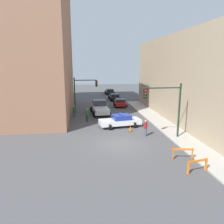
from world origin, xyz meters
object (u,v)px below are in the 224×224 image
(police_car, at_px, (120,121))
(pedestrian_crossing, at_px, (87,115))
(parked_car_near, at_px, (120,102))
(parked_car_far, at_px, (110,92))
(traffic_light_near, at_px, (168,103))
(white_truck, at_px, (100,108))
(pedestrian_corner, at_px, (74,111))
(barrier_mid, at_px, (183,152))
(traffic_cone, at_px, (130,129))
(parked_car_mid, at_px, (114,97))
(barrier_front, at_px, (198,164))
(traffic_light_far, at_px, (82,90))
(pedestrian_sidewalk, at_px, (145,128))

(police_car, relative_size, pedestrian_crossing, 2.96)
(parked_car_near, xyz_separation_m, parked_car_far, (0.07, 15.05, 0.00))
(traffic_light_near, xyz_separation_m, white_truck, (-5.55, 11.67, -2.62))
(pedestrian_corner, bearing_deg, barrier_mid, 55.01)
(police_car, bearing_deg, traffic_cone, -167.50)
(parked_car_near, relative_size, parked_car_mid, 1.02)
(white_truck, height_order, parked_car_far, white_truck)
(traffic_light_near, height_order, pedestrian_crossing, traffic_light_near)
(pedestrian_corner, bearing_deg, parked_car_mid, 176.03)
(barrier_front, xyz_separation_m, traffic_cone, (-2.47, 9.46, -0.30))
(parked_car_mid, relative_size, pedestrian_crossing, 2.63)
(white_truck, distance_m, parked_car_mid, 12.47)
(parked_car_mid, relative_size, pedestrian_corner, 2.63)
(parked_car_mid, height_order, barrier_mid, parked_car_mid)
(traffic_light_far, relative_size, pedestrian_sidewalk, 3.13)
(barrier_front, height_order, barrier_mid, same)
(white_truck, xyz_separation_m, barrier_front, (5.02, -18.58, -0.29))
(barrier_front, distance_m, barrier_mid, 2.03)
(white_truck, bearing_deg, traffic_light_far, 154.09)
(traffic_light_near, relative_size, barrier_front, 3.29)
(police_car, bearing_deg, parked_car_near, -17.96)
(pedestrian_sidewalk, bearing_deg, pedestrian_corner, 163.50)
(traffic_light_far, xyz_separation_m, pedestrian_crossing, (0.54, -5.18, -2.54))
(traffic_light_near, height_order, traffic_light_far, traffic_light_near)
(traffic_light_near, distance_m, barrier_mid, 5.72)
(police_car, bearing_deg, traffic_light_far, 19.27)
(traffic_cone, bearing_deg, police_car, 110.88)
(parked_car_near, xyz_separation_m, barrier_front, (1.12, -23.88, -0.06))
(pedestrian_sidewalk, relative_size, barrier_mid, 1.05)
(parked_car_near, relative_size, parked_car_far, 1.02)
(pedestrian_crossing, height_order, pedestrian_sidewalk, same)
(pedestrian_sidewalk, bearing_deg, white_truck, 143.78)
(police_car, relative_size, pedestrian_sidewalk, 2.96)
(white_truck, bearing_deg, traffic_light_near, -68.05)
(pedestrian_corner, height_order, traffic_cone, pedestrian_corner)
(parked_car_near, relative_size, pedestrian_corner, 2.68)
(traffic_light_far, height_order, police_car, traffic_light_far)
(police_car, xyz_separation_m, parked_car_near, (2.10, 12.45, -0.05))
(traffic_light_near, relative_size, traffic_cone, 7.93)
(barrier_front, bearing_deg, barrier_mid, 92.18)
(parked_car_mid, distance_m, traffic_cone, 21.02)
(traffic_light_far, height_order, pedestrian_crossing, traffic_light_far)
(pedestrian_sidewalk, bearing_deg, pedestrian_crossing, 165.24)
(pedestrian_corner, relative_size, traffic_cone, 2.53)
(white_truck, height_order, parked_car_mid, white_truck)
(white_truck, distance_m, parked_car_far, 20.74)
(pedestrian_crossing, bearing_deg, pedestrian_sidewalk, 98.58)
(traffic_light_far, relative_size, barrier_front, 3.29)
(parked_car_mid, distance_m, barrier_front, 30.46)
(parked_car_mid, bearing_deg, traffic_cone, -95.52)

